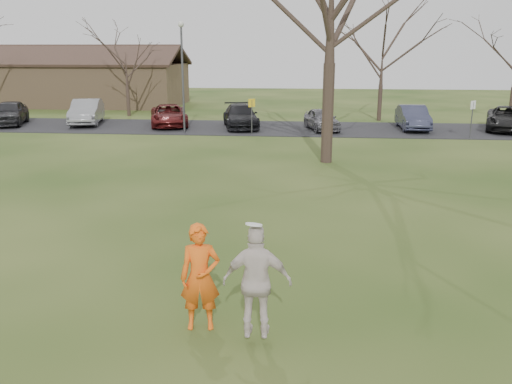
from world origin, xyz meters
TOP-DOWN VIEW (x-y plane):
  - ground at (0.00, 0.00)m, footprint 120.00×120.00m
  - parking_strip at (0.00, 25.00)m, footprint 62.00×6.50m
  - player_defender at (-0.60, 0.23)m, footprint 0.76×0.56m
  - car_0 at (-17.95, 24.78)m, footprint 3.15×4.88m
  - car_1 at (-13.14, 25.57)m, footprint 2.77×5.08m
  - car_2 at (-7.61, 25.21)m, footprint 3.48×5.25m
  - car_3 at (-3.01, 24.94)m, footprint 2.97×5.15m
  - car_4 at (1.98, 24.41)m, footprint 2.44×4.03m
  - car_5 at (7.48, 25.22)m, footprint 1.55×4.35m
  - car_6 at (13.06, 25.30)m, footprint 3.75×5.55m
  - catching_play at (0.44, -0.26)m, footprint 1.13×0.50m
  - building at (-20.00, 38.00)m, footprint 20.60×8.50m
  - lamp_post at (-6.00, 22.50)m, footprint 0.34×0.34m
  - sign_yellow at (-2.00, 22.00)m, footprint 0.35×0.35m
  - sign_white at (10.00, 22.00)m, footprint 0.35×0.35m
  - small_tree_row at (4.38, 30.06)m, footprint 55.00×5.90m

SIDE VIEW (x-z plane):
  - ground at x=0.00m, z-range 0.00..0.00m
  - parking_strip at x=0.00m, z-range 0.00..0.04m
  - car_4 at x=1.98m, z-range 0.04..1.32m
  - car_2 at x=-7.61m, z-range 0.04..1.38m
  - car_3 at x=-3.01m, z-range 0.04..1.45m
  - car_6 at x=13.06m, z-range 0.04..1.45m
  - car_5 at x=7.48m, z-range 0.04..1.47m
  - car_0 at x=-17.95m, z-range 0.04..1.59m
  - car_1 at x=-13.14m, z-range 0.04..1.63m
  - player_defender at x=-0.60m, z-range 0.00..1.91m
  - catching_play at x=0.44m, z-range 0.14..2.14m
  - sign_yellow at x=-2.00m, z-range 0.41..2.49m
  - sign_white at x=10.00m, z-range 0.41..2.49m
  - building at x=-20.00m, z-range -0.64..4.50m
  - small_tree_row at x=4.38m, z-range -0.36..8.14m
  - lamp_post at x=-6.00m, z-range 0.83..7.10m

